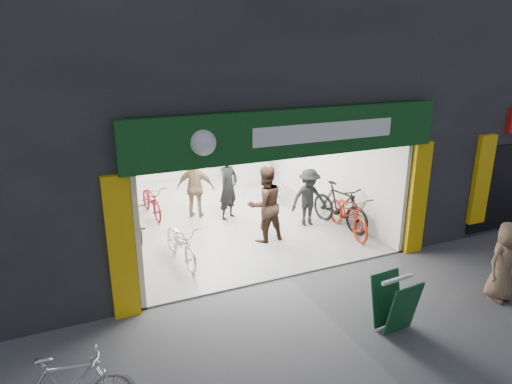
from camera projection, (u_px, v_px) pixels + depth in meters
ground at (288, 278)px, 9.45m from camera, size 60.00×60.00×0.00m
building at (237, 55)px, 12.81m from camera, size 17.00×10.27×8.00m
bike_left_front at (181, 242)px, 10.01m from camera, size 0.77×1.82×0.93m
bike_left_midfront at (135, 218)px, 11.24m from camera, size 0.49×1.74×1.04m
bike_left_midback at (152, 200)px, 12.72m from camera, size 0.73×1.81×0.93m
bike_left_back at (116, 184)px, 14.10m from camera, size 0.64×1.69×0.99m
bike_right_front at (340, 206)px, 11.85m from camera, size 0.92×2.06×1.20m
bike_right_mid at (348, 214)px, 11.53m from camera, size 0.97×2.10×1.06m
bike_right_back at (272, 183)px, 14.05m from camera, size 0.53×1.76×1.05m
customer_a at (228, 187)px, 12.34m from camera, size 0.81×0.74×1.85m
customer_b at (265, 205)px, 10.91m from camera, size 0.98×0.80×1.90m
customer_c at (309, 198)px, 11.87m from camera, size 1.03×0.60×1.58m
customer_d at (196, 188)px, 12.44m from camera, size 1.10×0.87×1.75m
pedestrian_near at (505, 261)px, 8.46m from camera, size 0.76×0.49×1.54m
sandwich_board at (395, 302)px, 7.60m from camera, size 0.65×0.66×0.94m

